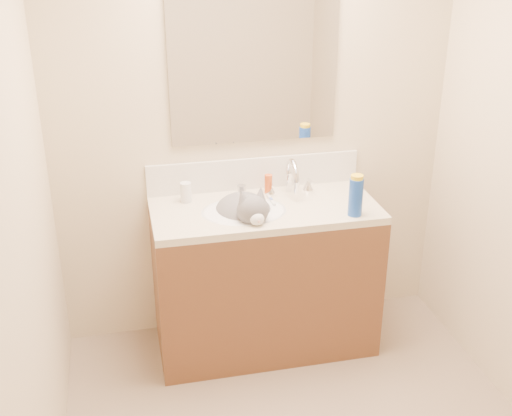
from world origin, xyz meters
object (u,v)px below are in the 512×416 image
silver_jar (242,190)px  amber_bottle (268,184)px  faucet (291,179)px  cat (246,214)px  spray_can (356,197)px  basin (244,223)px  pill_bottle (186,192)px  vanity_cabinet (265,280)px

silver_jar → amber_bottle: 0.15m
silver_jar → faucet: bearing=-10.2°
cat → spray_can: size_ratio=2.26×
spray_can → faucet: bearing=126.0°
faucet → spray_can: (0.25, -0.34, 0.01)m
basin → spray_can: spray_can is taller
basin → faucet: (0.30, 0.17, 0.16)m
cat → spray_can: spray_can is taller
cat → pill_bottle: (-0.29, 0.18, 0.08)m
basin → faucet: faucet is taller
pill_bottle → amber_bottle: pill_bottle is taller
faucet → cat: (-0.29, -0.16, -0.11)m
silver_jar → spray_can: (0.51, -0.39, 0.07)m
faucet → spray_can: size_ratio=1.41×
vanity_cabinet → basin: basin is taller
vanity_cabinet → pill_bottle: size_ratio=11.05×
faucet → cat: bearing=-151.1°
basin → silver_jar: 0.24m
cat → faucet: bearing=22.5°
cat → amber_bottle: (0.17, 0.20, 0.08)m
silver_jar → amber_bottle: size_ratio=0.52×
basin → spray_can: (0.55, -0.17, 0.17)m
faucet → pill_bottle: faucet is taller
basin → faucet: 0.38m
spray_can → vanity_cabinet: bearing=154.7°
faucet → spray_can: faucet is taller
faucet → amber_bottle: size_ratio=2.63×
amber_bottle → spray_can: spray_can is taller
faucet → silver_jar: faucet is taller
vanity_cabinet → amber_bottle: size_ratio=11.27×
vanity_cabinet → spray_can: spray_can is taller
basin → vanity_cabinet: bearing=14.0°
vanity_cabinet → spray_can: 0.72m
vanity_cabinet → faucet: (0.18, 0.14, 0.54)m
cat → amber_bottle: bearing=43.5°
pill_bottle → amber_bottle: (0.46, 0.02, -0.00)m
cat → basin: bearing=-150.2°
faucet → cat: 0.35m
spray_can → amber_bottle: bearing=133.7°
faucet → amber_bottle: faucet is taller
amber_bottle → spray_can: size_ratio=0.54×
basin → amber_bottle: size_ratio=4.23×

